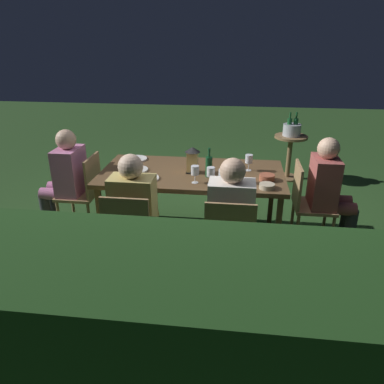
% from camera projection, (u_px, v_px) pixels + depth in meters
% --- Properties ---
extents(ground_plane, '(16.00, 16.00, 0.00)m').
position_uv_depth(ground_plane, '(192.00, 236.00, 4.11)').
color(ground_plane, '#26471E').
extents(dining_table, '(1.86, 0.96, 0.75)m').
position_uv_depth(dining_table, '(192.00, 177.00, 3.83)').
color(dining_table, brown).
rests_on(dining_table, ground).
extents(chair_head_far, '(0.40, 0.42, 0.87)m').
position_uv_depth(chair_head_far, '(84.00, 190.00, 4.05)').
color(chair_head_far, '#9E7A51').
rests_on(chair_head_far, ground).
extents(person_in_pink, '(0.48, 0.38, 1.15)m').
position_uv_depth(person_in_pink, '(65.00, 176.00, 4.01)').
color(person_in_pink, '#C675A3').
rests_on(person_in_pink, ground).
extents(chair_side_right_b, '(0.42, 0.40, 0.87)m').
position_uv_depth(chair_side_right_b, '(131.00, 234.00, 3.17)').
color(chair_side_right_b, '#9E7A51').
rests_on(chair_side_right_b, ground).
extents(person_in_mustard, '(0.38, 0.47, 1.15)m').
position_uv_depth(person_in_mustard, '(135.00, 208.00, 3.28)').
color(person_in_mustard, tan).
rests_on(person_in_mustard, ground).
extents(chair_side_right_a, '(0.42, 0.40, 0.87)m').
position_uv_depth(chair_side_right_a, '(229.00, 240.00, 3.07)').
color(chair_side_right_a, '#9E7A51').
rests_on(chair_side_right_a, ground).
extents(person_in_cream, '(0.38, 0.47, 1.15)m').
position_uv_depth(person_in_cream, '(231.00, 213.00, 3.19)').
color(person_in_cream, white).
rests_on(person_in_cream, ground).
extents(chair_head_near, '(0.40, 0.42, 0.87)m').
position_uv_depth(chair_head_near, '(307.00, 201.00, 3.78)').
color(chair_head_near, '#9E7A51').
rests_on(chair_head_near, ground).
extents(person_in_rust, '(0.48, 0.38, 1.15)m').
position_uv_depth(person_in_rust, '(329.00, 188.00, 3.70)').
color(person_in_rust, '#9E4C47').
rests_on(person_in_rust, ground).
extents(lantern_centerpiece, '(0.15, 0.15, 0.27)m').
position_uv_depth(lantern_centerpiece, '(193.00, 158.00, 3.74)').
color(lantern_centerpiece, black).
rests_on(lantern_centerpiece, dining_table).
extents(green_bottle_on_table, '(0.07, 0.07, 0.29)m').
position_uv_depth(green_bottle_on_table, '(209.00, 166.00, 3.64)').
color(green_bottle_on_table, '#144723').
rests_on(green_bottle_on_table, dining_table).
extents(wine_glass_a, '(0.08, 0.08, 0.17)m').
position_uv_depth(wine_glass_a, '(211.00, 173.00, 3.44)').
color(wine_glass_a, silver).
rests_on(wine_glass_a, dining_table).
extents(wine_glass_b, '(0.08, 0.08, 0.17)m').
position_uv_depth(wine_glass_b, '(249.00, 160.00, 3.80)').
color(wine_glass_b, silver).
rests_on(wine_glass_b, dining_table).
extents(wine_glass_c, '(0.08, 0.08, 0.17)m').
position_uv_depth(wine_glass_c, '(239.00, 171.00, 3.49)').
color(wine_glass_c, silver).
rests_on(wine_glass_c, dining_table).
extents(wine_glass_d, '(0.08, 0.08, 0.17)m').
position_uv_depth(wine_glass_d, '(195.00, 171.00, 3.48)').
color(wine_glass_d, silver).
rests_on(wine_glass_d, dining_table).
extents(wine_glass_e, '(0.08, 0.08, 0.17)m').
position_uv_depth(wine_glass_e, '(223.00, 175.00, 3.40)').
color(wine_glass_e, silver).
rests_on(wine_glass_e, dining_table).
extents(plate_a, '(0.24, 0.24, 0.01)m').
position_uv_depth(plate_a, '(136.00, 170.00, 3.85)').
color(plate_a, silver).
rests_on(plate_a, dining_table).
extents(plate_b, '(0.25, 0.25, 0.01)m').
position_uv_depth(plate_b, '(146.00, 178.00, 3.62)').
color(plate_b, white).
rests_on(plate_b, dining_table).
extents(plate_c, '(0.25, 0.25, 0.01)m').
position_uv_depth(plate_c, '(136.00, 159.00, 4.18)').
color(plate_c, white).
rests_on(plate_c, dining_table).
extents(bowl_olives, '(0.14, 0.14, 0.05)m').
position_uv_depth(bowl_olives, '(267.00, 186.00, 3.39)').
color(bowl_olives, '#BCAD8E').
rests_on(bowl_olives, dining_table).
extents(bowl_bread, '(0.15, 0.15, 0.06)m').
position_uv_depth(bowl_bread, '(267.00, 177.00, 3.58)').
color(bowl_bread, '#9E5138').
rests_on(bowl_bread, dining_table).
extents(side_table, '(0.48, 0.48, 0.66)m').
position_uv_depth(side_table, '(290.00, 151.00, 5.58)').
color(side_table, brown).
rests_on(side_table, ground).
extents(ice_bucket, '(0.26, 0.26, 0.34)m').
position_uv_depth(ice_bucket, '(292.00, 129.00, 5.45)').
color(ice_bucket, '#B2B7BF').
rests_on(ice_bucket, side_table).
extents(hedge_backdrop, '(4.84, 0.79, 1.15)m').
position_uv_depth(hedge_backdrop, '(138.00, 354.00, 1.87)').
color(hedge_backdrop, '#1E4219').
rests_on(hedge_backdrop, ground).
extents(potted_plant_corner, '(0.55, 0.55, 0.80)m').
position_uv_depth(potted_plant_corner, '(342.00, 294.00, 2.46)').
color(potted_plant_corner, '#9E5133').
rests_on(potted_plant_corner, ground).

